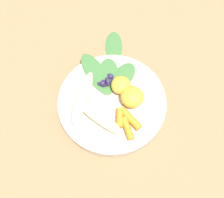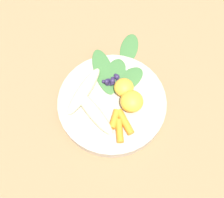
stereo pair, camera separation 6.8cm
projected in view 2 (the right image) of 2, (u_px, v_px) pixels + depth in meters
name	position (u px, v px, depth m)	size (l,w,h in m)	color
ground_plane	(112.00, 106.00, 0.71)	(2.40, 2.40, 0.00)	#99704C
bowl	(112.00, 103.00, 0.70)	(0.27, 0.27, 0.03)	#B2AD9E
banana_peeled_left	(94.00, 112.00, 0.66)	(0.14, 0.03, 0.03)	beige
banana_peeled_right	(84.00, 91.00, 0.68)	(0.14, 0.03, 0.03)	beige
orange_segment_near	(124.00, 87.00, 0.68)	(0.05, 0.05, 0.04)	#F4A833
orange_segment_far	(132.00, 101.00, 0.66)	(0.06, 0.06, 0.04)	#F4A833
carrot_front	(114.00, 119.00, 0.66)	(0.02, 0.02, 0.05)	orange
carrot_mid_left	(119.00, 131.00, 0.65)	(0.02, 0.02, 0.06)	orange
carrot_mid_right	(125.00, 122.00, 0.65)	(0.02, 0.02, 0.06)	orange
blueberry_pile	(111.00, 81.00, 0.70)	(0.05, 0.04, 0.02)	#2D234C
coconut_shred_patch	(117.00, 72.00, 0.72)	(0.05, 0.05, 0.00)	white
kale_leaf_left	(128.00, 80.00, 0.71)	(0.10, 0.05, 0.01)	#3D7038
kale_leaf_right	(115.00, 75.00, 0.71)	(0.10, 0.05, 0.01)	#3D7038
kale_leaf_rear	(104.00, 71.00, 0.72)	(0.14, 0.05, 0.01)	#3D7038
kale_leaf_stray	(129.00, 48.00, 0.79)	(0.10, 0.05, 0.01)	#3D7038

